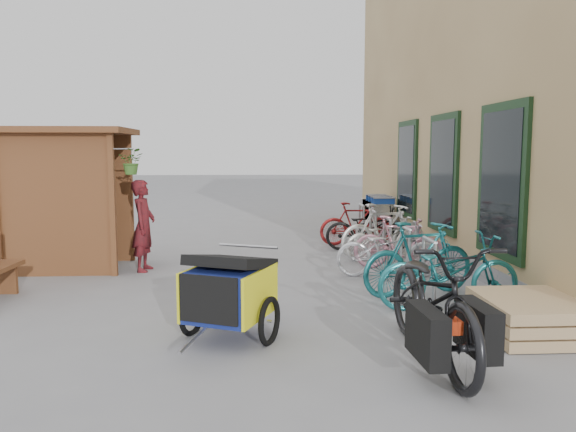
{
  "coord_description": "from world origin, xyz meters",
  "views": [
    {
      "loc": [
        -0.0,
        -7.24,
        2.02
      ],
      "look_at": [
        0.5,
        1.5,
        1.0
      ],
      "focal_mm": 35.0,
      "sensor_mm": 36.0,
      "label": 1
    }
  ],
  "objects": [
    {
      "name": "ground",
      "position": [
        0.0,
        0.0,
        0.0
      ],
      "size": [
        80.0,
        80.0,
        0.0
      ],
      "primitive_type": "plane",
      "color": "gray"
    },
    {
      "name": "bike_1",
      "position": [
        2.27,
        0.36,
        0.53
      ],
      "size": [
        1.82,
        0.98,
        1.05
      ],
      "primitive_type": "imported",
      "rotation": [
        0.0,
        0.0,
        1.86
      ],
      "color": "#1C6A71",
      "rests_on": "ground"
    },
    {
      "name": "building",
      "position": [
        6.49,
        4.5,
        3.49
      ],
      "size": [
        6.07,
        13.0,
        7.0
      ],
      "color": "tan",
      "rests_on": "ground"
    },
    {
      "name": "kiosk",
      "position": [
        -3.28,
        2.47,
        1.55
      ],
      "size": [
        2.49,
        1.65,
        2.4
      ],
      "color": "brown",
      "rests_on": "ground"
    },
    {
      "name": "bike_3",
      "position": [
        2.42,
        2.05,
        0.46
      ],
      "size": [
        1.59,
        0.88,
        0.92
      ],
      "primitive_type": "imported",
      "rotation": [
        0.0,
        0.0,
        1.26
      ],
      "color": "#BF7B8E",
      "rests_on": "ground"
    },
    {
      "name": "cargo_bike",
      "position": [
        1.69,
        -2.1,
        0.6
      ],
      "size": [
        0.91,
        2.34,
        1.21
      ],
      "rotation": [
        0.0,
        0.0,
        0.05
      ],
      "color": "black",
      "rests_on": "ground"
    },
    {
      "name": "bike_7",
      "position": [
        2.13,
        4.54,
        0.47
      ],
      "size": [
        1.55,
        0.45,
        0.93
      ],
      "primitive_type": "imported",
      "rotation": [
        0.0,
        0.0,
        1.58
      ],
      "color": "maroon",
      "rests_on": "ground"
    },
    {
      "name": "bike_0",
      "position": [
        2.45,
        -0.35,
        0.49
      ],
      "size": [
        1.9,
        0.77,
        0.98
      ],
      "primitive_type": "imported",
      "rotation": [
        0.0,
        0.0,
        1.64
      ],
      "color": "#1C6A71",
      "rests_on": "ground"
    },
    {
      "name": "bike_2",
      "position": [
        2.12,
        1.53,
        0.44
      ],
      "size": [
        1.72,
        0.72,
        0.88
      ],
      "primitive_type": "imported",
      "rotation": [
        0.0,
        0.0,
        1.49
      ],
      "color": "#B3B2B8",
      "rests_on": "ground"
    },
    {
      "name": "bike_rack",
      "position": [
        2.3,
        2.4,
        0.52
      ],
      "size": [
        0.05,
        5.35,
        0.86
      ],
      "color": "#A5A8AD",
      "rests_on": "ground"
    },
    {
      "name": "child_trailer",
      "position": [
        -0.29,
        -1.34,
        0.55
      ],
      "size": [
        1.11,
        1.68,
        0.98
      ],
      "rotation": [
        0.0,
        0.0,
        -0.41
      ],
      "color": "navy",
      "rests_on": "ground"
    },
    {
      "name": "shopping_carts",
      "position": [
        3.0,
        6.53,
        0.55
      ],
      "size": [
        0.52,
        1.76,
        0.94
      ],
      "color": "silver",
      "rests_on": "ground"
    },
    {
      "name": "person_kiosk",
      "position": [
        -1.89,
        2.22,
        0.77
      ],
      "size": [
        0.42,
        0.59,
        1.54
      ],
      "primitive_type": "imported",
      "rotation": [
        0.0,
        0.0,
        1.47
      ],
      "color": "maroon",
      "rests_on": "ground"
    },
    {
      "name": "bike_4",
      "position": [
        2.37,
        2.96,
        0.41
      ],
      "size": [
        1.63,
        0.97,
        0.81
      ],
      "primitive_type": "imported",
      "rotation": [
        0.0,
        0.0,
        1.87
      ],
      "color": "silver",
      "rests_on": "ground"
    },
    {
      "name": "bike_5",
      "position": [
        2.4,
        3.09,
        0.52
      ],
      "size": [
        1.8,
        0.9,
        1.04
      ],
      "primitive_type": "imported",
      "rotation": [
        0.0,
        0.0,
        1.82
      ],
      "color": "silver",
      "rests_on": "ground"
    },
    {
      "name": "bike_6",
      "position": [
        2.27,
        3.92,
        0.45
      ],
      "size": [
        1.77,
        0.73,
        0.91
      ],
      "primitive_type": "imported",
      "rotation": [
        0.0,
        0.0,
        1.49
      ],
      "color": "black",
      "rests_on": "ground"
    },
    {
      "name": "pallet_stack",
      "position": [
        3.0,
        -1.4,
        0.21
      ],
      "size": [
        1.0,
        1.2,
        0.4
      ],
      "color": "tan",
      "rests_on": "ground"
    }
  ]
}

